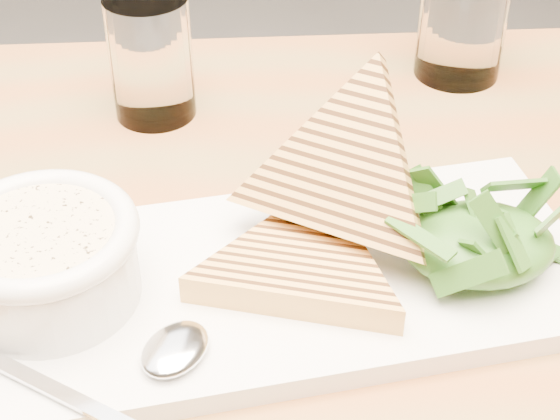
{
  "coord_description": "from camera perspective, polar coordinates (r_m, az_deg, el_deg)",
  "views": [
    {
      "loc": [
        0.06,
        -0.32,
        1.14
      ],
      "look_at": [
        0.09,
        0.1,
        0.81
      ],
      "focal_mm": 55.0,
      "sensor_mm": 36.0,
      "label": 1
    }
  ],
  "objects": [
    {
      "name": "table_top",
      "position": [
        0.55,
        -0.86,
        -8.97
      ],
      "size": [
        1.16,
        0.77,
        0.04
      ],
      "primitive_type": "cube",
      "rotation": [
        0.0,
        0.0,
        -0.0
      ],
      "color": "olive",
      "rests_on": "ground"
    },
    {
      "name": "platter",
      "position": [
        0.55,
        0.14,
        -4.77
      ],
      "size": [
        0.41,
        0.23,
        0.02
      ],
      "primitive_type": "cube",
      "rotation": [
        0.0,
        0.0,
        0.15
      ],
      "color": "white",
      "rests_on": "table_top"
    },
    {
      "name": "soup_bowl",
      "position": [
        0.53,
        -15.18,
        -3.8
      ],
      "size": [
        0.11,
        0.11,
        0.04
      ],
      "primitive_type": "cylinder",
      "color": "white",
      "rests_on": "platter"
    },
    {
      "name": "soup",
      "position": [
        0.51,
        -15.66,
        -1.61
      ],
      "size": [
        0.09,
        0.09,
        0.01
      ],
      "primitive_type": "cylinder",
      "color": "beige",
      "rests_on": "soup_bowl"
    },
    {
      "name": "bowl_rim",
      "position": [
        0.51,
        -15.7,
        -1.43
      ],
      "size": [
        0.12,
        0.12,
        0.01
      ],
      "primitive_type": "torus",
      "color": "white",
      "rests_on": "soup_bowl"
    },
    {
      "name": "sandwich_flat",
      "position": [
        0.53,
        1.48,
        -3.6
      ],
      "size": [
        0.19,
        0.19,
        0.02
      ],
      "primitive_type": null,
      "rotation": [
        0.0,
        0.0,
        -0.28
      ],
      "color": "gold",
      "rests_on": "platter"
    },
    {
      "name": "sandwich_lean",
      "position": [
        0.54,
        4.28,
        2.43
      ],
      "size": [
        0.22,
        0.22,
        0.17
      ],
      "primitive_type": null,
      "rotation": [
        0.83,
        0.0,
        -0.55
      ],
      "color": "gold",
      "rests_on": "sandwich_flat"
    },
    {
      "name": "salad_base",
      "position": [
        0.55,
        13.02,
        -2.18
      ],
      "size": [
        0.1,
        0.08,
        0.04
      ],
      "primitive_type": "ellipsoid",
      "color": "#154813",
      "rests_on": "platter"
    },
    {
      "name": "arugula_pile",
      "position": [
        0.54,
        13.14,
        -1.5
      ],
      "size": [
        0.11,
        0.1,
        0.05
      ],
      "primitive_type": null,
      "color": "#447123",
      "rests_on": "platter"
    },
    {
      "name": "spoon_bowl",
      "position": [
        0.49,
        -6.99,
        -9.16
      ],
      "size": [
        0.05,
        0.06,
        0.01
      ],
      "primitive_type": "ellipsoid",
      "rotation": [
        0.0,
        0.0,
        -0.58
      ],
      "color": "silver",
      "rests_on": "platter"
    },
    {
      "name": "spoon_handle",
      "position": [
        0.49,
        -15.22,
        -11.24
      ],
      "size": [
        0.1,
        0.07,
        0.0
      ],
      "primitive_type": "cube",
      "rotation": [
        0.0,
        0.0,
        -0.58
      ],
      "color": "silver",
      "rests_on": "platter"
    },
    {
      "name": "glass_near",
      "position": [
        0.71,
        -8.58,
        9.97
      ],
      "size": [
        0.07,
        0.07,
        0.1
      ],
      "primitive_type": "cylinder",
      "color": "white",
      "rests_on": "table_top"
    },
    {
      "name": "glass_far",
      "position": [
        0.77,
        12.12,
        12.66
      ],
      "size": [
        0.08,
        0.08,
        0.12
      ],
      "primitive_type": "cylinder",
      "color": "white",
      "rests_on": "table_top"
    }
  ]
}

